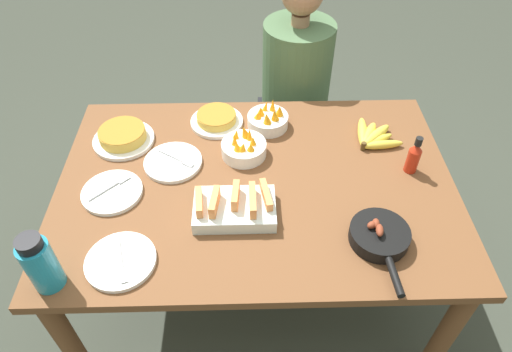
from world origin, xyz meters
TOP-DOWN VIEW (x-y plane):
  - ground_plane at (0.00, 0.00)m, footprint 14.00×14.00m
  - dining_table at (0.00, 0.00)m, footprint 1.47×1.00m
  - banana_bunch at (0.48, 0.22)m, footprint 0.19×0.20m
  - melon_tray at (-0.08, -0.15)m, footprint 0.28×0.18m
  - skillet at (0.39, -0.29)m, footprint 0.20×0.33m
  - frittata_plate_center at (-0.16, 0.35)m, footprint 0.22×0.22m
  - frittata_plate_side at (-0.53, 0.24)m, footprint 0.25×0.25m
  - empty_plate_near_front at (-0.52, -0.05)m, footprint 0.22×0.22m
  - empty_plate_far_left at (-0.44, -0.35)m, footprint 0.22×0.22m
  - empty_plate_far_right at (-0.32, 0.11)m, footprint 0.22×0.22m
  - fruit_bowl_mango at (-0.04, 0.15)m, footprint 0.18×0.18m
  - fruit_bowl_citrus at (0.06, 0.33)m, footprint 0.17×0.17m
  - water_bottle at (-0.64, -0.41)m, footprint 0.09×0.09m
  - hot_sauce_bottle at (0.59, 0.05)m, footprint 0.05×0.05m
  - person_figure at (0.22, 0.74)m, footprint 0.37×0.37m

SIDE VIEW (x-z plane):
  - ground_plane at x=0.00m, z-range 0.00..0.00m
  - person_figure at x=0.22m, z-range -0.11..1.10m
  - dining_table at x=0.00m, z-range 0.27..1.00m
  - empty_plate_far_right at x=-0.32m, z-range 0.73..0.75m
  - empty_plate_near_front at x=-0.52m, z-range 0.73..0.75m
  - empty_plate_far_left at x=-0.44m, z-range 0.73..0.75m
  - banana_bunch at x=0.48m, z-range 0.73..0.77m
  - frittata_plate_center at x=-0.16m, z-range 0.73..0.78m
  - frittata_plate_side at x=-0.53m, z-range 0.73..0.79m
  - skillet at x=0.39m, z-range 0.72..0.80m
  - melon_tray at x=-0.08m, z-range 0.72..0.82m
  - fruit_bowl_mango at x=-0.04m, z-range 0.71..0.82m
  - fruit_bowl_citrus at x=0.06m, z-range 0.71..0.82m
  - hot_sauce_bottle at x=0.59m, z-range 0.72..0.88m
  - water_bottle at x=-0.64m, z-range 0.73..0.94m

